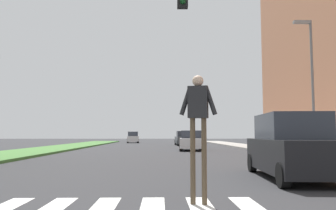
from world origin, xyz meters
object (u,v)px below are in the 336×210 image
Objects in this scene: pedestrian_performer at (198,117)px; sedan_distant at (183,139)px; street_lamp_right at (311,75)px; suv_crossing at (293,148)px; sedan_far_horizon at (133,138)px; sedan_midblock at (191,141)px.

pedestrian_performer is 34.18m from sedan_distant.
sedan_distant is at bearing 103.64° from street_lamp_right.
sedan_far_horizon is at bearing 101.03° from suv_crossing.
street_lamp_right is 9.65m from suv_crossing.
sedan_midblock is 25.78m from sedan_far_horizon.
sedan_distant reaches higher than sedan_midblock.
sedan_distant is (2.05, 34.10, -0.87)m from pedestrian_performer.
pedestrian_performer is at bearing -93.44° from sedan_distant.
suv_crossing is 1.05× the size of sedan_midblock.
sedan_distant is at bearing 92.35° from suv_crossing.
suv_crossing is (3.30, 3.71, -0.73)m from pedestrian_performer.
sedan_far_horizon is (-8.32, 42.68, -0.14)m from suv_crossing.
street_lamp_right is 14.11m from pedestrian_performer.
street_lamp_right is 37.20m from sedan_far_horizon.
sedan_far_horizon is (-6.86, 24.85, 0.03)m from sedan_midblock.
sedan_distant is at bearing 86.56° from pedestrian_performer.
suv_crossing is at bearing 48.40° from pedestrian_performer.
sedan_far_horizon is (-12.54, 34.81, -3.80)m from street_lamp_right.
sedan_midblock is (-1.46, 17.82, -0.17)m from suv_crossing.
street_lamp_right reaches higher than sedan_midblock.
pedestrian_performer is 46.67m from sedan_far_horizon.
sedan_midblock is (1.83, 21.54, -0.90)m from pedestrian_performer.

